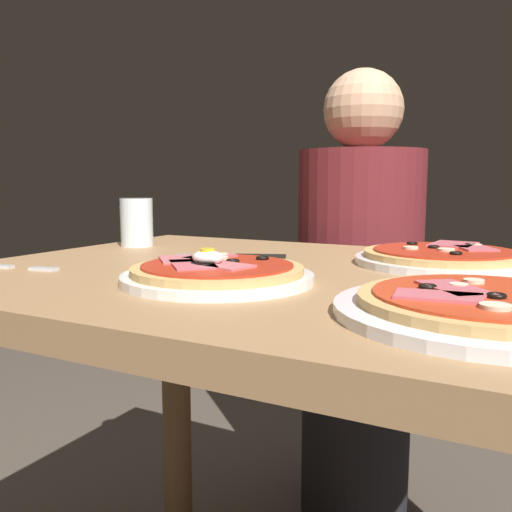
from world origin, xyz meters
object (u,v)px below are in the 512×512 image
pizza_across_left (487,307)px  knife (239,256)px  pizza_foreground (217,273)px  diner_person (358,312)px  water_glass_near (137,226)px  pizza_across_right (444,257)px  fork (7,267)px  dining_table (297,363)px

pizza_across_left → knife: (-0.44, 0.26, -0.01)m
pizza_foreground → diner_person: 0.79m
knife → diner_person: 0.57m
water_glass_near → pizza_across_left: bearing=-23.8°
pizza_across_left → pizza_across_right: bearing=105.9°
pizza_across_left → water_glass_near: water_glass_near is taller
pizza_foreground → diner_person: diner_person is taller
fork → diner_person: (0.32, 0.81, -0.21)m
dining_table → pizza_across_right: bearing=45.9°
dining_table → diner_person: size_ratio=0.89×
pizza_foreground → pizza_across_right: bearing=51.9°
dining_table → water_glass_near: size_ratio=10.40×
pizza_foreground → fork: 0.36m
fork → water_glass_near: bearing=92.4°
water_glass_near → fork: size_ratio=0.64×
pizza_foreground → pizza_across_left: 0.34m
pizza_foreground → knife: bearing=112.7°
dining_table → pizza_across_right: 0.30m
pizza_across_left → knife: size_ratio=1.63×
pizza_across_right → fork: size_ratio=1.81×
pizza_across_right → water_glass_near: bearing=-176.6°
fork → knife: bearing=47.0°
water_glass_near → fork: water_glass_near is taller
pizza_across_right → knife: 0.35m
dining_table → pizza_across_left: size_ratio=3.41×
pizza_across_left → fork: 0.70m
diner_person → fork: bearing=68.6°
knife → pizza_across_left: bearing=-31.2°
pizza_foreground → pizza_across_left: (0.34, -0.04, -0.00)m
pizza_foreground → dining_table: bearing=62.8°
water_glass_near → fork: 0.33m
fork → diner_person: diner_person is taller
water_glass_near → knife: bearing=-10.1°
knife → fork: bearing=-133.0°
pizza_foreground → knife: (-0.09, 0.23, -0.01)m
pizza_across_right → pizza_foreground: bearing=-128.1°
water_glass_near → dining_table: bearing=-18.9°
pizza_across_right → water_glass_near: water_glass_near is taller
pizza_foreground → water_glass_near: (-0.37, 0.27, 0.03)m
pizza_foreground → pizza_across_right: (0.24, 0.31, -0.00)m
diner_person → pizza_across_left: bearing=115.6°
diner_person → knife: bearing=83.9°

